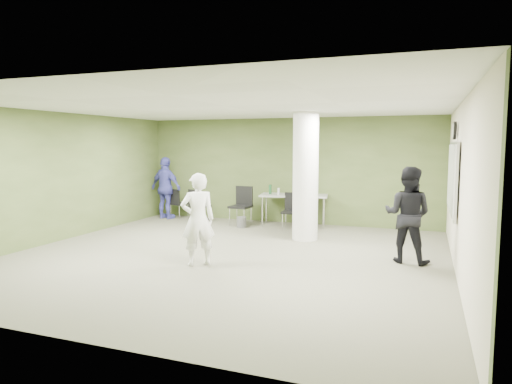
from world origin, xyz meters
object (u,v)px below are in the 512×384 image
at_px(man_black, 408,215).
at_px(man_blue, 166,188).
at_px(chair_back_left, 177,201).
at_px(folding_table, 293,196).
at_px(woman_white, 198,219).

height_order(man_black, man_blue, man_blue).
bearing_deg(chair_back_left, man_black, 170.96).
relative_size(folding_table, woman_white, 1.12).
bearing_deg(chair_back_left, folding_table, -165.35).
bearing_deg(woman_white, chair_back_left, -94.09).
xyz_separation_m(chair_back_left, man_black, (6.34, -2.85, 0.37)).
relative_size(chair_back_left, woman_white, 0.52).
xyz_separation_m(folding_table, man_blue, (-3.69, -0.15, 0.11)).
bearing_deg(man_black, woman_white, 35.08).
distance_m(folding_table, man_blue, 3.69).
height_order(folding_table, man_blue, man_blue).
distance_m(folding_table, chair_back_left, 3.45).
xyz_separation_m(folding_table, man_black, (2.91, -2.82, 0.09)).
bearing_deg(woman_white, man_black, 165.44).
xyz_separation_m(man_black, man_blue, (-6.60, 2.67, 0.02)).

